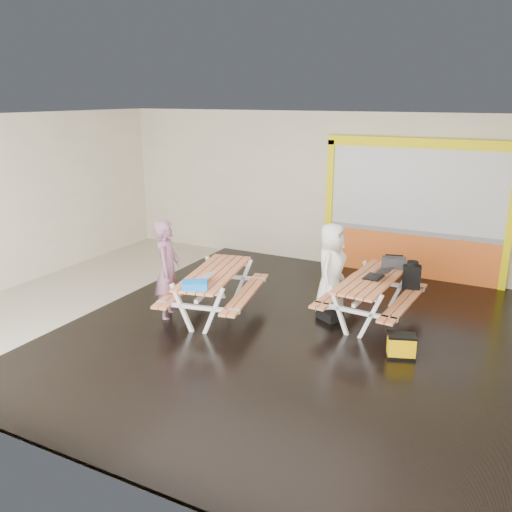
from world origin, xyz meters
The scene contains 14 objects.
room centered at (0.00, 0.00, 1.75)m, with size 10.02×8.02×3.52m.
deck centered at (1.25, 0.00, 0.03)m, with size 7.50×7.98×0.05m, color black.
kiosk centered at (2.20, 3.93, 1.44)m, with size 3.88×0.16×3.00m.
picnic_table_left centered at (-0.44, 0.14, 0.65)m, with size 1.83×2.37×0.85m.
picnic_table_right centered at (2.11, 1.17, 0.64)m, with size 1.55×2.17×0.83m.
person_left centered at (-1.14, -0.27, 0.89)m, with size 0.66×0.43×1.82m, color #7B4D63.
person_right centered at (1.36, 1.17, 0.87)m, with size 0.82×0.53×1.67m, color white.
laptop_left centered at (-0.35, -0.36, 0.90)m, with size 0.41×0.38×0.15m.
laptop_right centered at (2.19, 1.18, 0.89)m, with size 0.46×0.41×0.19m.
blue_pouch centered at (-0.28, -0.72, 0.91)m, with size 0.40×0.28×0.12m, color blue.
toolbox centered at (2.30, 1.89, 0.93)m, with size 0.47×0.31×0.25m.
backpack centered at (2.65, 1.82, 0.75)m, with size 0.35×0.26×0.52m.
dark_case centered at (1.47, 0.87, 0.13)m, with size 0.40×0.30×0.15m, color black.
fluke_bag centered at (2.91, 0.01, 0.22)m, with size 0.49×0.40×0.36m.
Camera 1 is at (4.31, -7.49, 3.83)m, focal length 37.65 mm.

